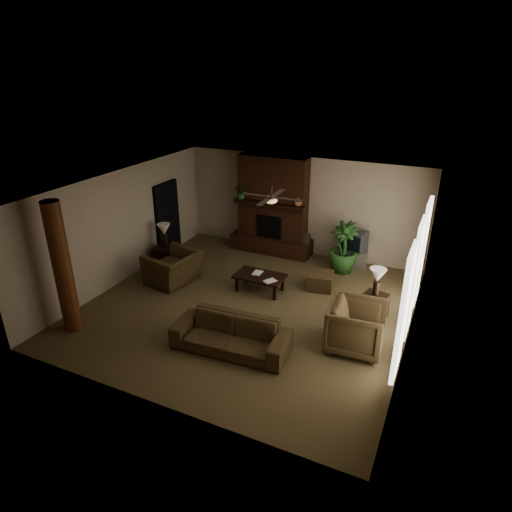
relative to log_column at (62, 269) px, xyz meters
The scene contains 23 objects.
room_shell 3.80m from the log_column, 39.13° to the left, with size 7.00×7.00×7.00m.
fireplace 6.02m from the log_column, 69.07° to the left, with size 2.40×0.70×2.80m.
windows 6.91m from the log_column, 22.11° to the left, with size 0.08×3.65×2.35m.
log_column is the anchor object (origin of this frame).
doorway 4.24m from the log_column, 96.65° to the left, with size 0.10×1.00×2.10m, color black.
ceiling_fan 4.45m from the log_column, 38.87° to the left, with size 1.35×1.35×0.37m.
sofa 3.58m from the log_column, 12.89° to the left, with size 2.28×0.66×0.89m, color #45341D.
armchair_left 2.91m from the log_column, 75.59° to the left, with size 1.23×0.80×1.07m, color #45341D.
armchair_right 5.90m from the log_column, 18.12° to the left, with size 1.04×0.98×1.07m, color #45341D.
coffee_table 4.40m from the log_column, 47.74° to the left, with size 1.20×0.70×0.43m.
ottoman 5.86m from the log_column, 43.25° to the left, with size 0.60×0.60×0.40m, color #45341D.
tv_stand 7.27m from the log_column, 50.67° to the left, with size 0.85×0.50×0.50m, color #AFAFB1.
tv 7.21m from the log_column, 50.52° to the left, with size 0.75×0.66×0.52m.
floor_vase 6.47m from the log_column, 60.15° to the left, with size 0.34×0.34×0.77m.
floor_plant 6.84m from the log_column, 49.32° to the left, with size 0.76×1.37×0.76m, color #285120.
side_table_left 3.59m from the log_column, 91.65° to the left, with size 0.50×0.50×0.55m, color black.
lamp_left 3.47m from the log_column, 91.27° to the left, with size 0.37×0.37×0.65m.
side_table_right 6.55m from the log_column, 28.92° to the left, with size 0.50×0.50×0.55m, color black.
lamp_right 6.45m from the log_column, 28.60° to the left, with size 0.43×0.43×0.65m.
mantel_plant 5.50m from the log_column, 76.15° to the left, with size 0.38×0.42×0.33m, color #285120.
mantel_vase 6.18m from the log_column, 60.88° to the left, with size 0.22×0.23×0.22m, color #965E3C.
book_a 4.27m from the log_column, 50.21° to the left, with size 0.22×0.03×0.29m, color #999999.
book_b 4.44m from the log_column, 43.84° to the left, with size 0.21×0.02×0.29m, color #999999.
Camera 1 is at (3.89, -7.95, 5.21)m, focal length 30.98 mm.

